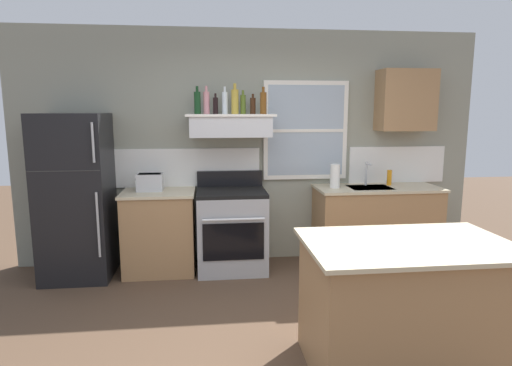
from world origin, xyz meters
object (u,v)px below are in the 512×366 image
(refrigerator, at_px, (76,197))
(bottle_olive_oil_square, at_px, (243,104))
(paper_towel_roll, at_px, (335,176))
(bottle_balsamic_dark, at_px, (216,105))
(kitchen_island, at_px, (405,305))
(dish_soap_bottle, at_px, (389,178))
(toaster, at_px, (150,182))
(bottle_dark_green_wine, at_px, (197,102))
(bottle_champagne_gold_foil, at_px, (235,101))
(bottle_brown_stout, at_px, (253,106))
(bottle_amber_wine, at_px, (263,103))
(stove_range, at_px, (232,229))
(bottle_clear_tall, at_px, (225,103))
(bottle_rose_pink, at_px, (206,102))

(refrigerator, height_order, bottle_olive_oil_square, bottle_olive_oil_square)
(bottle_olive_oil_square, distance_m, paper_towel_roll, 1.32)
(bottle_balsamic_dark, height_order, kitchen_island, bottle_balsamic_dark)
(dish_soap_bottle, bearing_deg, toaster, -178.87)
(bottle_dark_green_wine, height_order, bottle_balsamic_dark, bottle_dark_green_wine)
(dish_soap_bottle, xyz_separation_m, kitchen_island, (-0.80, -2.19, -0.54))
(bottle_dark_green_wine, bearing_deg, bottle_champagne_gold_foil, -3.37)
(bottle_brown_stout, xyz_separation_m, bottle_amber_wine, (0.11, -0.05, 0.03))
(paper_towel_roll, bearing_deg, stove_range, -178.20)
(bottle_olive_oil_square, bearing_deg, paper_towel_roll, -5.08)
(refrigerator, distance_m, bottle_amber_wine, 2.25)
(bottle_clear_tall, relative_size, kitchen_island, 0.21)
(bottle_dark_green_wine, bearing_deg, bottle_olive_oil_square, -1.21)
(bottle_dark_green_wine, distance_m, bottle_champagne_gold_foil, 0.41)
(toaster, relative_size, bottle_dark_green_wine, 0.99)
(bottle_clear_tall, xyz_separation_m, bottle_brown_stout, (0.31, 0.00, -0.03))
(bottle_olive_oil_square, height_order, paper_towel_roll, bottle_olive_oil_square)
(paper_towel_roll, height_order, kitchen_island, paper_towel_roll)
(bottle_brown_stout, relative_size, bottle_amber_wine, 0.75)
(bottle_brown_stout, distance_m, bottle_amber_wine, 0.13)
(refrigerator, xyz_separation_m, toaster, (0.76, 0.11, 0.13))
(bottle_champagne_gold_foil, bearing_deg, kitchen_island, -64.68)
(refrigerator, bearing_deg, bottle_champagne_gold_foil, 4.67)
(bottle_champagne_gold_foil, relative_size, bottle_brown_stout, 1.50)
(stove_range, bearing_deg, bottle_clear_tall, 112.47)
(paper_towel_roll, bearing_deg, toaster, 178.75)
(bottle_dark_green_wine, height_order, bottle_amber_wine, bottle_dark_green_wine)
(paper_towel_roll, bearing_deg, bottle_balsamic_dark, 176.27)
(refrigerator, xyz_separation_m, bottle_brown_stout, (1.91, 0.16, 0.96))
(bottle_dark_green_wine, relative_size, bottle_rose_pink, 0.99)
(refrigerator, height_order, paper_towel_roll, refrigerator)
(toaster, xyz_separation_m, bottle_olive_oil_square, (1.04, 0.05, 0.85))
(bottle_clear_tall, distance_m, bottle_amber_wine, 0.42)
(dish_soap_bottle, distance_m, kitchen_island, 2.39)
(bottle_dark_green_wine, relative_size, bottle_olive_oil_square, 1.16)
(bottle_clear_tall, bearing_deg, stove_range, -67.53)
(stove_range, height_order, paper_towel_roll, paper_towel_roll)
(toaster, distance_m, kitchen_island, 2.95)
(bottle_dark_green_wine, relative_size, bottle_amber_wine, 1.02)
(bottle_balsamic_dark, height_order, bottle_champagne_gold_foil, bottle_champagne_gold_foil)
(toaster, bearing_deg, refrigerator, -172.10)
(bottle_champagne_gold_foil, xyz_separation_m, bottle_olive_oil_square, (0.09, 0.01, -0.03))
(bottle_dark_green_wine, distance_m, bottle_brown_stout, 0.61)
(bottle_amber_wine, bearing_deg, bottle_champagne_gold_foil, 173.32)
(bottle_olive_oil_square, bearing_deg, bottle_champagne_gold_foil, -171.47)
(bottle_brown_stout, height_order, paper_towel_roll, bottle_brown_stout)
(bottle_champagne_gold_foil, bearing_deg, dish_soap_bottle, 0.66)
(paper_towel_roll, bearing_deg, refrigerator, -178.78)
(toaster, xyz_separation_m, dish_soap_bottle, (2.77, 0.05, -0.01))
(refrigerator, bearing_deg, bottle_rose_pink, 6.77)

